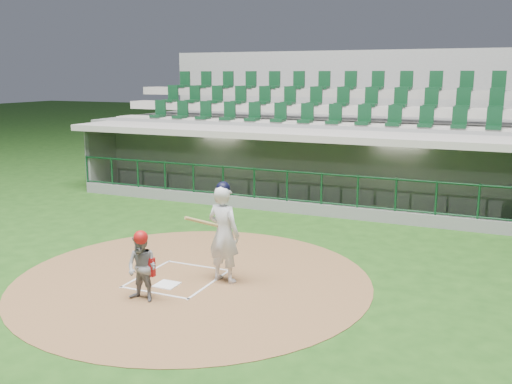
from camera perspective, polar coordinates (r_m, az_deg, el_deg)
ground at (r=12.06m, az=-7.10°, el=-8.19°), size 120.00×120.00×0.00m
dirt_circle at (r=11.75m, az=-6.34°, el=-8.68°), size 7.20×7.20×0.01m
home_plate at (r=11.50m, az=-8.91°, el=-9.14°), size 0.43×0.43×0.02m
batter_box_chalk at (r=11.82m, az=-7.86°, el=-8.55°), size 1.55×1.80×0.01m
dugout_structure at (r=18.69m, az=5.67°, el=2.01°), size 16.40×3.70×3.00m
seating_deck at (r=21.59m, az=7.82°, el=4.52°), size 17.00×6.72×5.15m
batter at (r=11.29m, az=-3.26°, el=-4.06°), size 0.93×0.94×2.03m
catcher at (r=10.63m, az=-11.32°, el=-7.32°), size 0.62×0.49×1.33m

